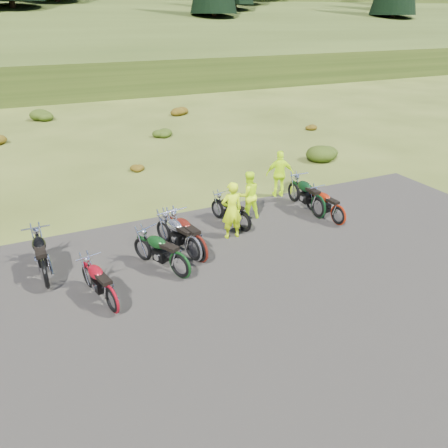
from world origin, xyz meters
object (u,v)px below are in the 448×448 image
person_middle (232,211)px  motorcycle_7 (317,218)px  motorcycle_0 (48,288)px  motorcycle_3 (194,261)px

person_middle → motorcycle_7: bearing=-176.1°
motorcycle_0 → motorcycle_3: bearing=-95.9°
motorcycle_3 → person_middle: (1.61, 0.86, 0.92)m
motorcycle_3 → motorcycle_7: 5.03m
motorcycle_0 → person_middle: 5.64m
motorcycle_7 → motorcycle_3: bearing=101.2°
motorcycle_3 → person_middle: 2.05m
motorcycle_3 → motorcycle_0: bearing=68.4°
motorcycle_0 → motorcycle_3: motorcycle_0 is taller
motorcycle_0 → person_middle: person_middle is taller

